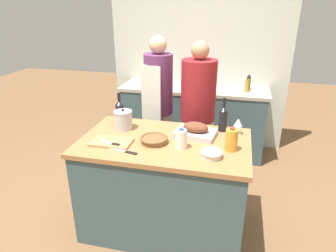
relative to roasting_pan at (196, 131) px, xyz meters
name	(u,v)px	position (x,y,z in m)	size (l,w,h in m)	color
ground_plane	(165,224)	(-0.24, -0.16, -0.93)	(12.00, 12.00, 0.00)	brown
kitchen_island	(165,184)	(-0.24, -0.16, -0.49)	(1.42, 0.86, 0.88)	#3D565B
back_counter	(193,119)	(-0.24, 1.46, -0.47)	(1.94, 0.60, 0.91)	#3D565B
back_wall	(199,55)	(-0.24, 1.81, 0.35)	(2.44, 0.10, 2.55)	silver
roasting_pan	(196,131)	(0.00, 0.00, 0.00)	(0.37, 0.29, 0.12)	#BCBCC1
wicker_basket	(154,139)	(-0.32, -0.21, -0.02)	(0.23, 0.23, 0.05)	brown
cutting_board	(112,142)	(-0.65, -0.31, -0.04)	(0.34, 0.21, 0.02)	#AD7F51
stock_pot	(123,120)	(-0.67, 0.01, 0.04)	(0.17, 0.17, 0.19)	#B7B7BC
mixing_bowl	(212,154)	(0.17, -0.36, -0.02)	(0.17, 0.17, 0.05)	beige
juice_jug	(231,140)	(0.31, -0.21, 0.04)	(0.10, 0.10, 0.19)	orange
milk_jug	(181,139)	(-0.08, -0.26, 0.03)	(0.09, 0.09, 0.17)	white
wine_bottle_green	(223,118)	(0.22, 0.17, 0.08)	(0.08, 0.08, 0.31)	black
wine_bottle_dark	(120,112)	(-0.74, 0.12, 0.07)	(0.08, 0.08, 0.30)	black
wine_glass_left	(238,123)	(0.35, 0.13, 0.06)	(0.08, 0.08, 0.15)	silver
knife_chef	(123,151)	(-0.51, -0.42, -0.04)	(0.27, 0.09, 0.01)	#B7B7BC
knife_paring	(111,143)	(-0.64, -0.35, -0.03)	(0.18, 0.06, 0.01)	#B7B7BC
stand_mixer	(190,77)	(-0.30, 1.48, 0.12)	(0.18, 0.14, 0.32)	#B22323
condiment_bottle_tall	(248,83)	(0.45, 1.51, 0.07)	(0.05, 0.05, 0.19)	#332D28
condiment_bottle_short	(247,85)	(0.43, 1.40, 0.07)	(0.05, 0.05, 0.18)	#B28E2D
person_cook_aproned	(159,102)	(-0.53, 0.73, -0.01)	(0.32, 0.34, 1.64)	beige
person_cook_guest	(198,110)	(-0.08, 0.67, -0.04)	(0.37, 0.37, 1.61)	beige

